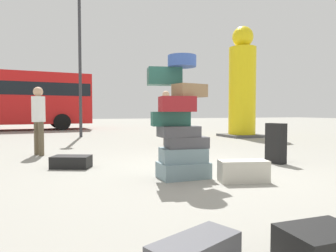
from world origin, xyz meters
name	(u,v)px	position (x,y,z in m)	size (l,w,h in m)	color
ground_plane	(197,173)	(0.00, 0.00, 0.00)	(80.00, 80.00, 0.00)	gray
suitcase_tower	(179,127)	(-0.40, -0.20, 0.77)	(0.92, 0.75, 1.84)	gray
suitcase_black_foreground_far	(276,143)	(1.88, 0.37, 0.39)	(0.18, 0.38, 0.79)	black
suitcase_cream_right_side	(243,171)	(0.36, -0.77, 0.16)	(0.70, 0.29, 0.31)	beige
suitcase_black_white_trunk	(71,162)	(-1.91, 1.26, 0.11)	(0.66, 0.39, 0.22)	black
suitcase_black_upright_blue	(322,247)	(-0.55, -2.98, 0.12)	(0.51, 0.38, 0.24)	black
person_bearded_onlooker	(166,113)	(1.02, 4.29, 0.99)	(0.30, 0.31, 1.65)	brown
person_tourist_with_camera	(38,115)	(-2.52, 3.18, 0.94)	(0.30, 0.31, 1.58)	brown
yellow_dummy_statue	(242,88)	(4.95, 6.06, 1.98)	(1.51, 1.51, 4.43)	yellow
lamp_post	(80,37)	(-1.18, 8.27, 3.97)	(0.36, 0.36, 6.08)	#333338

